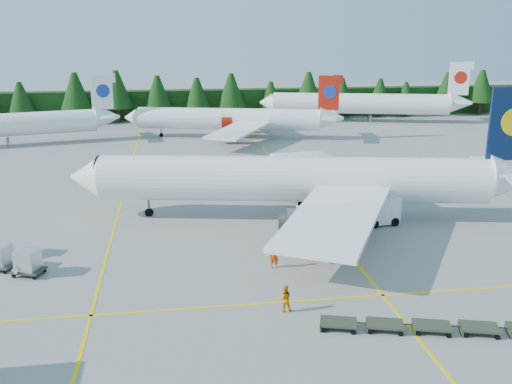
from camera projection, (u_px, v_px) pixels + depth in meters
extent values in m
plane|color=gray|center=(283.00, 267.00, 45.00)|extent=(320.00, 320.00, 0.00)
cube|color=yellow|center=(121.00, 202.00, 62.03)|extent=(0.25, 120.00, 0.01)
cube|color=yellow|center=(301.00, 195.00, 64.90)|extent=(0.25, 120.00, 0.01)
cube|color=yellow|center=(300.00, 301.00, 39.29)|extent=(80.00, 0.25, 0.01)
cube|color=black|center=(209.00, 104.00, 122.24)|extent=(220.00, 4.00, 6.00)
cylinder|color=white|center=(292.00, 179.00, 55.81)|extent=(37.90, 11.43, 4.44)
cone|color=white|center=(87.00, 177.00, 56.58)|extent=(3.88, 4.94, 4.44)
cube|color=#071533|center=(512.00, 124.00, 53.53)|extent=(4.22, 1.17, 6.88)
cube|color=white|center=(320.00, 164.00, 64.94)|extent=(8.69, 17.35, 1.26)
cylinder|color=slate|center=(301.00, 184.00, 62.56)|extent=(4.14, 3.00, 2.33)
cube|color=white|center=(335.00, 216.00, 46.79)|extent=(13.85, 17.80, 1.26)
cylinder|color=slate|center=(306.00, 222.00, 50.18)|extent=(4.14, 3.00, 2.33)
cylinder|color=slate|center=(149.00, 207.00, 57.18)|extent=(0.27, 0.27, 1.89)
cylinder|color=white|center=(228.00, 119.00, 98.76)|extent=(31.53, 11.18, 3.71)
cone|color=white|center=(132.00, 118.00, 100.28)|extent=(3.41, 4.23, 3.71)
cube|color=#B0190B|center=(329.00, 93.00, 95.96)|extent=(3.50, 1.16, 5.76)
cube|color=white|center=(249.00, 116.00, 106.22)|extent=(6.55, 14.29, 1.05)
cylinder|color=slate|center=(237.00, 125.00, 104.34)|extent=(3.53, 2.65, 1.95)
cube|color=white|center=(239.00, 130.00, 91.10)|extent=(12.08, 14.76, 1.05)
cylinder|color=slate|center=(229.00, 135.00, 94.02)|extent=(3.53, 2.65, 1.95)
cylinder|color=slate|center=(161.00, 132.00, 100.52)|extent=(0.22, 0.22, 1.58)
cube|color=white|center=(102.00, 92.00, 96.43)|extent=(3.55, 1.15, 5.82)
cylinder|color=white|center=(360.00, 104.00, 116.35)|extent=(35.24, 12.89, 4.16)
cone|color=white|center=(267.00, 102.00, 118.27)|extent=(3.86, 4.75, 4.16)
cube|color=white|center=(459.00, 79.00, 113.02)|extent=(3.91, 1.34, 6.44)
cylinder|color=slate|center=(294.00, 117.00, 118.49)|extent=(0.25, 0.25, 1.66)
cube|color=silver|center=(351.00, 216.00, 54.00)|extent=(2.25, 2.25, 2.08)
cube|color=black|center=(351.00, 211.00, 53.86)|extent=(1.95, 2.11, 0.89)
cube|color=silver|center=(379.00, 209.00, 54.72)|extent=(3.85, 2.69, 2.57)
cube|color=#343A2A|center=(338.00, 322.00, 35.58)|extent=(2.60, 2.02, 0.13)
cube|color=#343A2A|center=(385.00, 324.00, 35.39)|extent=(2.60, 2.02, 0.13)
cube|color=#343A2A|center=(432.00, 325.00, 35.19)|extent=(2.60, 2.02, 0.13)
cube|color=#343A2A|center=(480.00, 327.00, 34.99)|extent=(2.60, 2.02, 0.13)
cube|color=#343A2A|center=(0.00, 265.00, 44.43)|extent=(2.64, 2.35, 0.14)
cube|color=#343A2A|center=(29.00, 270.00, 43.42)|extent=(2.64, 2.35, 0.14)
cube|color=silver|center=(28.00, 260.00, 43.19)|extent=(1.97, 1.94, 1.55)
imported|color=#E53A04|center=(274.00, 256.00, 44.60)|extent=(0.79, 0.58, 1.98)
imported|color=orange|center=(285.00, 298.00, 37.67)|extent=(0.93, 0.75, 1.83)
imported|color=#DE5704|center=(332.00, 252.00, 45.44)|extent=(0.57, 0.83, 1.97)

